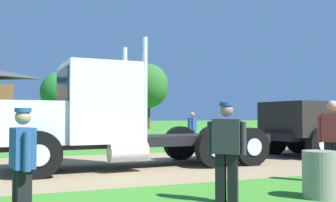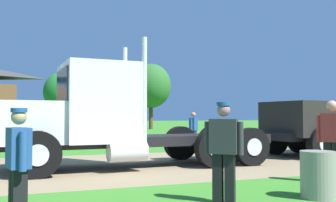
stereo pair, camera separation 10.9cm
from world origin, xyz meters
name	(u,v)px [view 1 (the left image)]	position (x,y,z in m)	size (l,w,h in m)	color
ground_plane	(107,167)	(0.00, 0.00, 0.00)	(200.00, 200.00, 0.00)	#397E25
dirt_track	(107,166)	(0.00, 0.00, 0.00)	(120.00, 6.93, 0.01)	#8E7957
truck_foreground_white	(103,120)	(-0.22, -0.43, 1.35)	(8.07, 2.84, 3.58)	black
visitor_standing_near	(22,162)	(-2.42, -5.60, 0.85)	(0.34, 0.64, 1.57)	#264C8C
visitor_walking_mid	(227,148)	(0.81, -5.42, 0.93)	(0.53, 0.49, 1.69)	#2D2D33
visitor_by_barrel	(333,137)	(4.00, -4.53, 0.99)	(0.48, 0.53, 1.80)	#B22D33
visitor_far_side	(192,129)	(5.00, 4.92, 0.88)	(0.50, 0.50, 1.63)	#264C8C
steel_barrel	(320,174)	(2.57, -5.67, 0.42)	(0.62, 0.62, 0.83)	gray
tree_mid	(59,92)	(2.96, 42.02, 4.61)	(4.75, 4.75, 7.24)	#513823
tree_right	(148,86)	(11.31, 29.89, 4.77)	(4.45, 4.45, 7.24)	#513823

